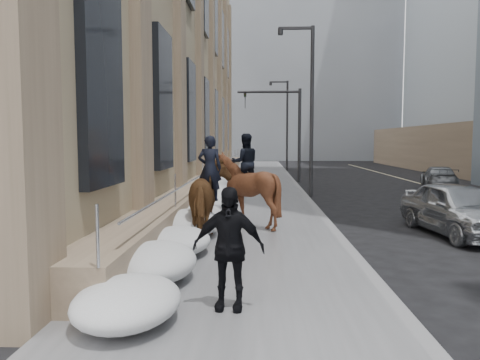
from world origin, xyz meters
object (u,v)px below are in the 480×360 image
object	(u,v)px
car_silver	(458,209)
car_grey	(439,177)
mounted_horse_left	(211,197)
mounted_horse_right	(245,187)
pedestrian	(228,248)

from	to	relation	value
car_silver	car_grey	world-z (taller)	car_silver
mounted_horse_left	car_grey	bearing A→B (deg)	-132.14
mounted_horse_right	car_silver	world-z (taller)	mounted_horse_right
pedestrian	mounted_horse_left	bearing A→B (deg)	103.82
mounted_horse_left	pedestrian	distance (m)	5.26
mounted_horse_left	pedestrian	bearing A→B (deg)	94.47
mounted_horse_left	mounted_horse_right	distance (m)	1.86
mounted_horse_left	car_grey	distance (m)	18.67
car_grey	mounted_horse_left	bearing A→B (deg)	66.51
mounted_horse_right	pedestrian	world-z (taller)	mounted_horse_right
mounted_horse_left	car_silver	xyz separation A→B (m)	(6.89, 1.24, -0.45)
pedestrian	car_grey	bearing A→B (deg)	66.94
mounted_horse_right	car_grey	world-z (taller)	mounted_horse_right
pedestrian	car_grey	size ratio (longest dim) A/B	0.44
mounted_horse_left	pedestrian	size ratio (longest dim) A/B	1.44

